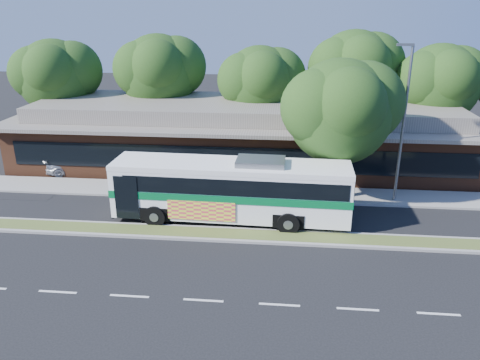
{
  "coord_description": "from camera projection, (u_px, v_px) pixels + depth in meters",
  "views": [
    {
      "loc": [
        2.96,
        -20.42,
        10.91
      ],
      "look_at": [
        0.64,
        3.38,
        2.0
      ],
      "focal_mm": 35.0,
      "sensor_mm": 36.0,
      "label": 1
    }
  ],
  "objects": [
    {
      "name": "ground",
      "position": [
        221.0,
        241.0,
        23.12
      ],
      "size": [
        120.0,
        120.0,
        0.0
      ],
      "primitive_type": "plane",
      "color": "black",
      "rests_on": "ground"
    },
    {
      "name": "median_strip",
      "position": [
        222.0,
        234.0,
        23.66
      ],
      "size": [
        26.0,
        1.1,
        0.15
      ],
      "primitive_type": "cube",
      "color": "#445825",
      "rests_on": "ground"
    },
    {
      "name": "sidewalk",
      "position": [
        234.0,
        192.0,
        29.07
      ],
      "size": [
        44.0,
        2.6,
        0.12
      ],
      "primitive_type": "cube",
      "color": "gray",
      "rests_on": "ground"
    },
    {
      "name": "plaza_building",
      "position": [
        244.0,
        133.0,
        34.49
      ],
      "size": [
        33.2,
        11.2,
        4.45
      ],
      "color": "brown",
      "rests_on": "ground"
    },
    {
      "name": "lamp_post",
      "position": [
        403.0,
        121.0,
        26.14
      ],
      "size": [
        0.93,
        0.18,
        9.07
      ],
      "color": "slate",
      "rests_on": "ground"
    },
    {
      "name": "tree_bg_a",
      "position": [
        61.0,
        75.0,
        36.52
      ],
      "size": [
        6.47,
        5.8,
        8.63
      ],
      "color": "black",
      "rests_on": "ground"
    },
    {
      "name": "tree_bg_b",
      "position": [
        164.0,
        71.0,
        36.63
      ],
      "size": [
        6.69,
        6.0,
        9.0
      ],
      "color": "black",
      "rests_on": "ground"
    },
    {
      "name": "tree_bg_c",
      "position": [
        265.0,
        81.0,
        35.16
      ],
      "size": [
        6.24,
        5.6,
        8.26
      ],
      "color": "black",
      "rests_on": "ground"
    },
    {
      "name": "tree_bg_d",
      "position": [
        360.0,
        70.0,
        35.18
      ],
      "size": [
        6.91,
        6.2,
        9.37
      ],
      "color": "black",
      "rests_on": "ground"
    },
    {
      "name": "tree_bg_e",
      "position": [
        444.0,
        82.0,
        33.93
      ],
      "size": [
        6.47,
        5.8,
        8.5
      ],
      "color": "black",
      "rests_on": "ground"
    },
    {
      "name": "transit_bus",
      "position": [
        232.0,
        186.0,
        24.78
      ],
      "size": [
        12.65,
        3.23,
        3.53
      ],
      "rotation": [
        0.0,
        0.0,
        -0.03
      ],
      "color": "white",
      "rests_on": "ground"
    },
    {
      "name": "sedan",
      "position": [
        79.0,
        165.0,
        32.31
      ],
      "size": [
        4.62,
        2.74,
        1.25
      ],
      "primitive_type": "imported",
      "rotation": [
        0.0,
        0.0,
        1.81
      ],
      "color": "silver",
      "rests_on": "ground"
    },
    {
      "name": "sidewalk_tree",
      "position": [
        347.0,
        109.0,
        26.19
      ],
      "size": [
        6.61,
        5.93,
        8.32
      ],
      "color": "black",
      "rests_on": "ground"
    }
  ]
}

